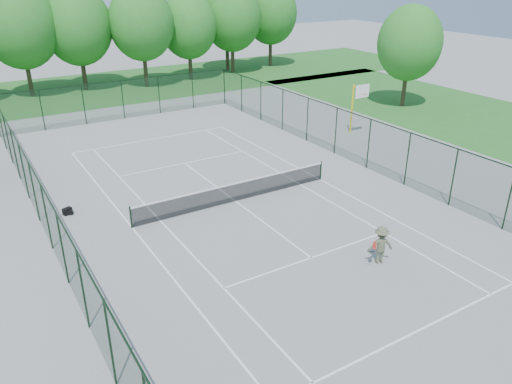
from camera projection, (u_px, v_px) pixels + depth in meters
ground at (236, 201)px, 25.64m from camera, size 140.00×140.00×0.00m
grass_far at (86, 89)px, 48.95m from camera, size 80.00×16.00×0.01m
grass_side at (471, 116)px, 40.16m from camera, size 14.00×40.00×0.01m
court_lines at (236, 201)px, 25.64m from camera, size 11.05×23.85×0.01m
tennis_net at (236, 191)px, 25.41m from camera, size 11.08×0.08×1.10m
fence_enclosure at (235, 173)px, 25.00m from camera, size 18.05×36.05×3.02m
tree_line_far at (77, 26)px, 46.48m from camera, size 39.40×6.40×9.70m
basketball_goal at (358, 99)px, 34.82m from camera, size 1.20×1.43×3.65m
tree_side at (410, 43)px, 41.04m from camera, size 5.27×5.27×8.34m
sports_bag_a at (67, 211)px, 24.24m from camera, size 0.48×0.39×0.34m
sports_bag_b at (69, 212)px, 24.21m from camera, size 0.37×0.28×0.25m
tennis_player at (381, 245)px, 20.04m from camera, size 2.14×0.94×1.61m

